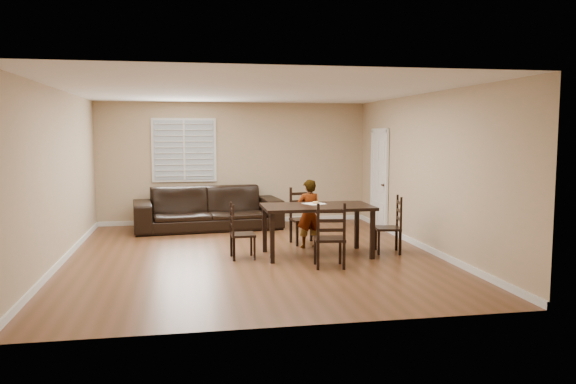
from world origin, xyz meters
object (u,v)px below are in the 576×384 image
object	(u,v)px
chair_left	(236,234)
sofa	(208,208)
child	(309,214)
chair_near	(302,218)
chair_right	(395,227)
dining_table	(317,210)
chair_far	(330,239)
donut	(316,202)

from	to	relation	value
chair_left	sofa	xyz separation A→B (m)	(-0.33, 2.91, 0.03)
chair_left	child	world-z (taller)	child
chair_near	child	xyz separation A→B (m)	(0.01, -0.48, 0.14)
chair_right	child	xyz separation A→B (m)	(-1.35, 0.67, 0.16)
dining_table	chair_right	world-z (taller)	chair_right
dining_table	chair_far	xyz separation A→B (m)	(-0.01, -0.94, -0.30)
child	donut	size ratio (longest dim) A/B	10.97
chair_near	donut	size ratio (longest dim) A/B	9.31
chair_near	chair_left	distance (m)	1.75
chair_near	chair_left	world-z (taller)	chair_near
chair_near	child	bearing A→B (deg)	-95.16
donut	dining_table	bearing A→B (deg)	-96.39
dining_table	chair_near	world-z (taller)	chair_near
chair_left	sofa	world-z (taller)	chair_left
dining_table	chair_near	xyz separation A→B (m)	(-0.01, 1.13, -0.29)
chair_left	child	xyz separation A→B (m)	(1.34, 0.65, 0.20)
chair_near	child	size ratio (longest dim) A/B	0.85
chair_far	chair_right	world-z (taller)	chair_far
chair_far	child	bearing A→B (deg)	-83.98
chair_near	chair_right	xyz separation A→B (m)	(1.36, -1.16, -0.03)
chair_near	chair_right	size ratio (longest dim) A/B	1.06
chair_near	chair_left	size ratio (longest dim) A/B	1.14
dining_table	child	xyz separation A→B (m)	(0.00, 0.65, -0.15)
dining_table	chair_left	xyz separation A→B (m)	(-1.34, -0.00, -0.34)
dining_table	chair_right	bearing A→B (deg)	-1.04
dining_table	sofa	distance (m)	3.37
chair_near	chair_far	distance (m)	2.07
chair_right	child	distance (m)	1.51
chair_far	sofa	xyz separation A→B (m)	(-1.66, 3.85, -0.01)
chair_left	child	size ratio (longest dim) A/B	0.74
chair_far	child	world-z (taller)	child
chair_far	dining_table	bearing A→B (deg)	-84.32
child	sofa	bearing A→B (deg)	-63.02
chair_near	chair_far	bearing A→B (deg)	-96.92
chair_right	donut	size ratio (longest dim) A/B	8.81
dining_table	chair_left	world-z (taller)	chair_left
chair_near	child	world-z (taller)	child
dining_table	sofa	bearing A→B (deg)	119.89
child	sofa	distance (m)	2.82
dining_table	sofa	world-z (taller)	sofa
chair_far	child	xyz separation A→B (m)	(0.01, 1.59, 0.15)
dining_table	child	size ratio (longest dim) A/B	1.48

